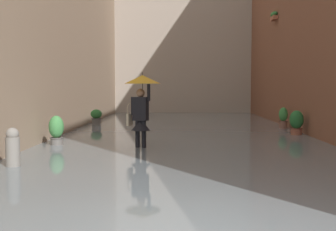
# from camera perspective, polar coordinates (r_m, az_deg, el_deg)

# --- Properties ---
(ground_plane) EXTENTS (60.00, 60.00, 0.00)m
(ground_plane) POSITION_cam_1_polar(r_m,az_deg,el_deg) (15.29, 2.09, -2.61)
(ground_plane) COLOR slate
(flood_water) EXTENTS (8.91, 27.82, 0.11)m
(flood_water) POSITION_cam_1_polar(r_m,az_deg,el_deg) (15.29, 2.09, -2.39)
(flood_water) COLOR slate
(flood_water) RESTS_ON ground_plane
(building_facade_far) EXTENTS (11.71, 1.80, 13.91)m
(building_facade_far) POSITION_cam_1_polar(r_m,az_deg,el_deg) (27.50, 1.95, 14.87)
(building_facade_far) COLOR #A89989
(building_facade_far) RESTS_ON ground_plane
(person_wading) EXTENTS (0.95, 0.95, 2.08)m
(person_wading) POSITION_cam_1_polar(r_m,az_deg,el_deg) (11.43, -3.49, 2.33)
(person_wading) COLOR #2D2319
(person_wading) RESTS_ON ground_plane
(potted_plant_near_left) EXTENTS (0.34, 0.34, 0.92)m
(potted_plant_near_left) POSITION_cam_1_polar(r_m,az_deg,el_deg) (17.04, 14.82, -0.44)
(potted_plant_near_left) COLOR brown
(potted_plant_near_left) RESTS_ON ground_plane
(potted_plant_mid_left) EXTENTS (0.46, 0.46, 0.92)m
(potted_plant_mid_left) POSITION_cam_1_polar(r_m,az_deg,el_deg) (15.06, 16.45, -0.97)
(potted_plant_mid_left) COLOR brown
(potted_plant_mid_left) RESTS_ON ground_plane
(potted_plant_far_right) EXTENTS (0.47, 0.47, 0.76)m
(potted_plant_far_right) POSITION_cam_1_polar(r_m,az_deg,el_deg) (18.29, -9.34, -0.26)
(potted_plant_far_right) COLOR #66605B
(potted_plant_far_right) RESTS_ON ground_plane
(potted_plant_mid_right) EXTENTS (0.41, 0.41, 0.92)m
(potted_plant_mid_right) POSITION_cam_1_polar(r_m,az_deg,el_deg) (12.38, -14.38, -1.98)
(potted_plant_mid_right) COLOR #66605B
(potted_plant_mid_right) RESTS_ON ground_plane
(mooring_bollard) EXTENTS (0.29, 0.29, 0.90)m
(mooring_bollard) POSITION_cam_1_polar(r_m,az_deg,el_deg) (9.36, -19.62, -4.25)
(mooring_bollard) COLOR gray
(mooring_bollard) RESTS_ON ground_plane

